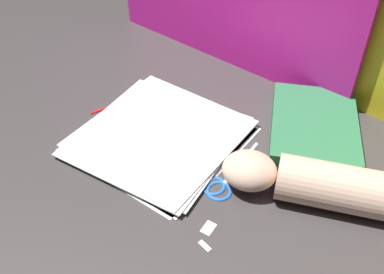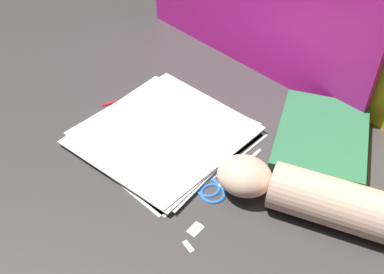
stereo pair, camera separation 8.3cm
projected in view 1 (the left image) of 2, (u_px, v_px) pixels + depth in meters
name	position (u px, v px, depth m)	size (l,w,h in m)	color
ground_plane	(205.00, 173.00, 0.85)	(6.00, 6.00, 0.00)	#3D3838
paper_stack	(160.00, 137.00, 0.91)	(0.32, 0.32, 0.02)	white
book_closed	(314.00, 127.00, 0.91)	(0.25, 0.29, 0.04)	#2D7247
scissors	(229.00, 179.00, 0.83)	(0.12, 0.18, 0.01)	silver
hand_forearm	(312.00, 182.00, 0.77)	(0.31, 0.18, 0.08)	beige
paper_scrap_near	(208.00, 228.00, 0.75)	(0.02, 0.03, 0.00)	white
paper_scrap_mid	(164.00, 208.00, 0.78)	(0.02, 0.01, 0.00)	white
paper_scrap_far	(205.00, 246.00, 0.73)	(0.03, 0.01, 0.00)	white
pen	(124.00, 101.00, 1.00)	(0.07, 0.15, 0.01)	red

